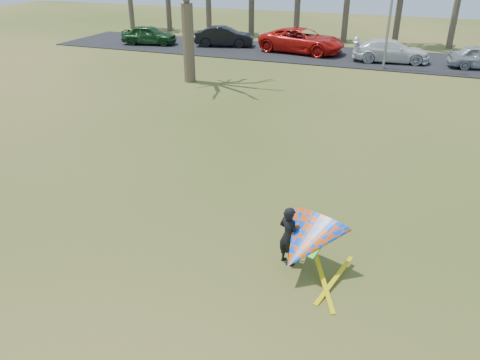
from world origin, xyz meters
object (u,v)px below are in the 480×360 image
(car_0, at_px, (149,35))
(car_2, at_px, (302,40))
(car_1, at_px, (224,36))
(car_3, at_px, (391,51))
(kite_flyer, at_px, (304,242))

(car_0, height_order, car_2, car_2)
(car_1, bearing_deg, car_3, -110.23)
(car_2, height_order, kite_flyer, kite_flyer)
(car_1, relative_size, car_3, 0.90)
(car_0, relative_size, car_1, 0.96)
(car_2, xyz_separation_m, car_3, (6.27, -1.00, -0.13))
(car_0, relative_size, car_3, 0.86)
(kite_flyer, bearing_deg, car_0, 127.31)
(car_2, xyz_separation_m, kite_flyer, (6.34, -25.12, -0.07))
(car_0, relative_size, car_2, 0.70)
(car_0, bearing_deg, car_2, -96.30)
(car_2, bearing_deg, car_0, 104.72)
(kite_flyer, bearing_deg, car_1, 116.22)
(car_2, height_order, car_3, car_2)
(car_0, height_order, kite_flyer, kite_flyer)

